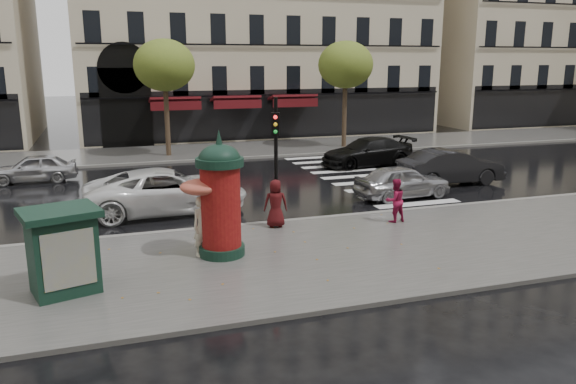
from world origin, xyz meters
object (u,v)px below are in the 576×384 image
object	(u,v)px
car_silver	(402,181)
man_burgundy	(276,203)
woman_red	(395,200)
morris_column	(221,196)
car_darkgrey	(451,167)
woman_umbrella	(202,204)
car_black	(367,152)
traffic_light	(276,149)
newsstand	(63,250)
car_white	(167,191)
car_far_silver	(34,168)

from	to	relation	value
car_silver	man_burgundy	bearing A→B (deg)	109.16
woman_red	car_silver	distance (m)	4.03
man_burgundy	morris_column	bearing A→B (deg)	56.30
morris_column	car_darkgrey	distance (m)	13.49
woman_umbrella	man_burgundy	size ratio (longest dim) A/B	1.43
car_silver	car_black	distance (m)	7.15
morris_column	traffic_light	xyz separation A→B (m)	(2.35, 2.46, 0.85)
morris_column	newsstand	world-z (taller)	morris_column
traffic_light	newsstand	bearing A→B (deg)	-148.96
woman_umbrella	traffic_light	xyz separation A→B (m)	(2.85, 2.36, 1.06)
traffic_light	car_white	xyz separation A→B (m)	(-3.25, 3.04, -1.85)
car_silver	car_darkgrey	size ratio (longest dim) A/B	0.84
car_white	car_black	distance (m)	12.77
car_silver	car_white	xyz separation A→B (m)	(-9.34, 0.68, 0.13)
car_black	car_darkgrey	bearing A→B (deg)	10.47
newsstand	car_darkgrey	distance (m)	17.69
man_burgundy	car_black	world-z (taller)	man_burgundy
traffic_light	car_black	distance (m)	12.34
man_burgundy	car_far_silver	xyz separation A→B (m)	(-8.35, 10.67, -0.27)
traffic_light	newsstand	distance (m)	7.62
woman_umbrella	man_burgundy	world-z (taller)	woman_umbrella
woman_red	car_darkgrey	world-z (taller)	woman_red
woman_red	newsstand	xyz separation A→B (m)	(-10.29, -2.83, 0.30)
morris_column	traffic_light	bearing A→B (deg)	46.28
morris_column	car_black	world-z (taller)	morris_column
newsstand	car_far_silver	bearing A→B (deg)	98.29
woman_umbrella	car_silver	size ratio (longest dim) A/B	0.57
woman_red	car_silver	bearing A→B (deg)	-129.07
woman_umbrella	newsstand	bearing A→B (deg)	-157.19
man_burgundy	car_white	bearing A→B (deg)	-34.37
morris_column	car_silver	bearing A→B (deg)	29.74
newsstand	car_darkgrey	world-z (taller)	newsstand
woman_red	man_burgundy	bearing A→B (deg)	-15.87
woman_umbrella	car_black	size ratio (longest dim) A/B	0.44
car_white	woman_red	bearing A→B (deg)	-121.63
newsstand	car_black	distance (m)	19.41
woman_red	morris_column	bearing A→B (deg)	6.97
woman_red	car_silver	world-z (taller)	woman_red
woman_umbrella	newsstand	distance (m)	3.87
car_silver	car_darkgrey	world-z (taller)	car_darkgrey
car_black	woman_umbrella	bearing A→B (deg)	-48.68
newsstand	car_darkgrey	xyz separation A→B (m)	(15.85, 7.84, -0.37)
car_silver	car_black	world-z (taller)	car_black
morris_column	car_white	bearing A→B (deg)	99.29
man_burgundy	car_darkgrey	distance (m)	10.50
car_white	car_black	bearing A→B (deg)	-62.77
man_burgundy	car_black	bearing A→B (deg)	-117.19
car_darkgrey	car_white	world-z (taller)	car_white
woman_red	car_black	xyz separation A→B (m)	(4.01, 10.30, -0.12)
woman_umbrella	car_darkgrey	bearing A→B (deg)	27.29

